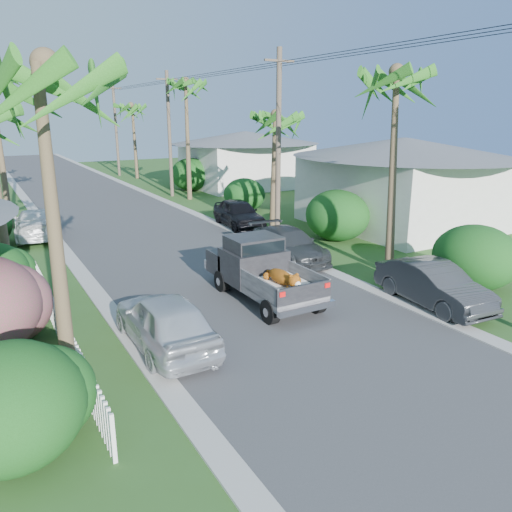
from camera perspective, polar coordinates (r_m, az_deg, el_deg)
ground at (r=12.48m, az=12.72°, el=-13.46°), size 120.00×120.00×0.00m
road at (r=34.26m, az=-16.59°, el=5.17°), size 8.00×100.00×0.02m
curb_left at (r=33.57m, az=-23.73°, el=4.30°), size 0.60×100.00×0.06m
curb_right at (r=35.46m, az=-9.81°, el=5.98°), size 0.60×100.00×0.06m
pickup_truck at (r=16.90m, az=0.21°, el=-1.38°), size 1.98×5.12×2.06m
parked_car_rn at (r=17.17m, az=19.60°, el=-3.14°), size 1.84×4.36×1.40m
parked_car_rm at (r=21.25m, az=3.80°, el=1.27°), size 2.07×4.68×1.34m
parked_car_rf at (r=27.54m, az=-2.01°, el=4.87°), size 2.21×4.55×1.49m
parked_car_ln at (r=13.56m, az=-10.37°, el=-7.32°), size 1.78×4.41×1.50m
parked_car_lf at (r=27.35m, az=-23.81°, el=3.38°), size 2.48×5.16×1.45m
palm_l_a at (r=10.98m, az=-23.90°, el=19.30°), size 4.40×4.40×8.20m
palm_r_a at (r=19.66m, az=16.16°, el=19.39°), size 4.40×4.40×8.70m
palm_r_b at (r=26.90m, az=2.11°, el=15.76°), size 4.40×4.40×7.20m
palm_r_c at (r=36.61m, az=-8.06°, el=19.06°), size 4.40×4.40×9.40m
palm_r_d at (r=49.89m, az=-13.95°, el=16.33°), size 4.40×4.40×8.00m
shrub_l_a at (r=10.15m, az=-26.24°, el=-15.04°), size 2.60×2.86×2.20m
shrub_r_a at (r=19.29m, az=23.78°, el=-0.12°), size 2.80×3.08×2.30m
shrub_r_b at (r=24.80m, az=9.27°, el=4.61°), size 3.00×3.30×2.50m
shrub_r_c at (r=32.07m, az=-1.34°, el=7.01°), size 2.60×2.86×2.10m
shrub_r_d at (r=41.21m, az=-7.45°, el=9.24°), size 3.20×3.52×2.60m
picket_fence at (r=14.55m, az=-21.41°, el=-7.62°), size 0.10×11.00×1.00m
house_right_near at (r=28.85m, az=16.25°, el=7.72°), size 8.00×9.00×4.80m
house_right_far at (r=43.27m, az=-1.26°, el=10.77°), size 9.00×8.00×4.60m
utility_pole_b at (r=24.72m, az=2.56°, el=12.60°), size 1.60×0.26×9.00m
utility_pole_c at (r=38.23m, az=-9.87°, el=13.59°), size 1.60×0.26×9.00m
utility_pole_d at (r=52.56m, az=-15.71°, el=13.84°), size 1.60×0.26×9.00m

